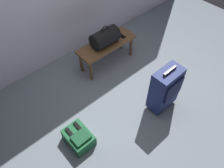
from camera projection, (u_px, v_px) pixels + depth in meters
The scene contains 6 objects.
ground_plane at pixel (136, 101), 3.25m from camera, with size 6.60×6.60×0.00m, color slate.
bench at pixel (107, 47), 3.52m from camera, with size 1.00×0.36×0.42m.
duffel_bag_black at pixel (105, 37), 3.36m from camera, with size 0.44×0.26×0.34m.
cell_phone at pixel (122, 36), 3.59m from camera, with size 0.07×0.14×0.01m.
suitcase_upright_navy at pixel (165, 88), 2.92m from camera, with size 0.41×0.26×0.73m.
backpack_green at pixel (79, 137), 2.76m from camera, with size 0.28×0.38×0.21m.
Camera 1 is at (-1.55, -1.20, 2.63)m, focal length 34.96 mm.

